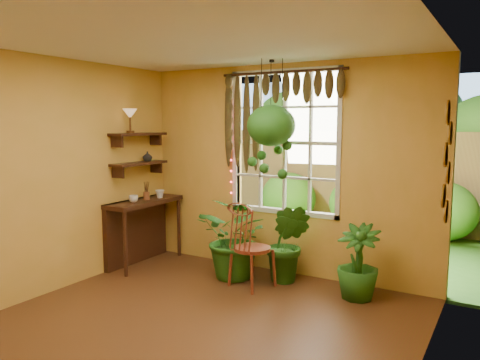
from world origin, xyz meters
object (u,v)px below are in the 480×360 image
object	(u,v)px
potted_plant_mid	(288,243)
counter_ledge	(139,224)
windsor_chair	(250,259)
potted_plant_left	(237,238)
hanging_basket	(271,131)

from	to	relation	value
potted_plant_mid	counter_ledge	bearing A→B (deg)	-172.28
windsor_chair	potted_plant_mid	world-z (taller)	windsor_chair
counter_ledge	windsor_chair	xyz separation A→B (m)	(1.83, -0.08, -0.21)
windsor_chair	potted_plant_left	xyz separation A→B (m)	(-0.29, 0.19, 0.18)
windsor_chair	potted_plant_left	size ratio (longest dim) A/B	1.13
counter_ledge	potted_plant_left	distance (m)	1.54
potted_plant_left	potted_plant_mid	distance (m)	0.64
windsor_chair	hanging_basket	size ratio (longest dim) A/B	0.83
counter_ledge	windsor_chair	distance (m)	1.84
counter_ledge	hanging_basket	distance (m)	2.34
hanging_basket	potted_plant_left	bearing A→B (deg)	-158.91
potted_plant_mid	hanging_basket	bearing A→B (deg)	-171.31
potted_plant_left	potted_plant_mid	bearing A→B (deg)	16.76
potted_plant_mid	hanging_basket	size ratio (longest dim) A/B	0.69
potted_plant_left	hanging_basket	world-z (taller)	hanging_basket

